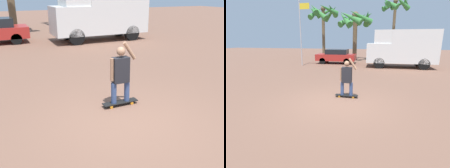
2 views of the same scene
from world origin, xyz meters
TOP-DOWN VIEW (x-y plane):
  - ground_plane at (0.00, 0.00)m, footprint 80.00×80.00m
  - skateboard at (0.19, 0.81)m, footprint 0.95×0.23m
  - person_skateboarder at (0.19, 0.81)m, footprint 0.70×0.22m
  - camper_van at (3.45, 9.88)m, footprint 5.66×2.11m
  - parked_car_red at (-2.64, 11.29)m, footprint 3.91×1.75m
  - palm_tree_near_van at (3.28, 17.78)m, footprint 3.57×3.72m
  - palm_tree_center_background at (-1.15, 14.65)m, footprint 4.29×4.31m
  - palm_tree_far_left at (-5.90, 17.89)m, footprint 4.43×4.35m
  - flagpole at (-5.35, 9.08)m, footprint 0.98×0.12m

SIDE VIEW (x-z plane):
  - ground_plane at x=0.00m, z-range 0.00..0.00m
  - skateboard at x=0.19m, z-range 0.03..0.13m
  - parked_car_red at x=-2.64m, z-range 0.04..1.46m
  - person_skateboarder at x=0.19m, z-range 0.12..1.68m
  - camper_van at x=3.45m, z-range 0.14..3.29m
  - flagpole at x=-5.35m, z-range 0.41..6.08m
  - palm_tree_center_background at x=-1.15m, z-range 1.66..7.28m
  - palm_tree_far_left at x=-5.90m, z-range 2.27..9.28m
  - palm_tree_near_van at x=3.28m, z-range 2.53..9.94m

